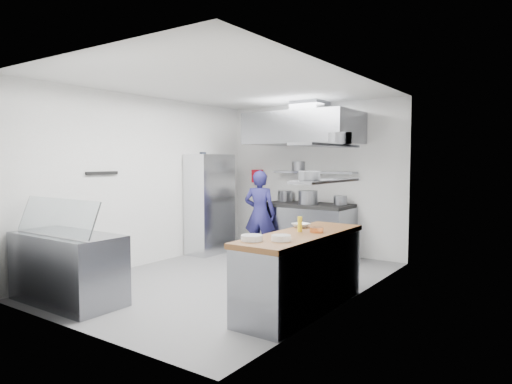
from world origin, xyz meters
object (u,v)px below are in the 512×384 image
Objects in this scene: gas_range at (308,231)px; wire_rack at (210,204)px; display_case at (68,268)px; chef at (260,214)px.

gas_range is 1.88m from wire_rack.
chef is at bearing 83.16° from display_case.
display_case is (-1.10, -4.10, -0.03)m from gas_range.
wire_rack is (-1.63, -0.82, 0.48)m from gas_range.
gas_range is 0.86× the size of wire_rack.
gas_range is 1.07× the size of display_case.
chef reaches higher than display_case.
wire_rack is at bearing -4.39° from chef.
chef is 3.59m from display_case.
chef is at bearing 15.15° from wire_rack.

